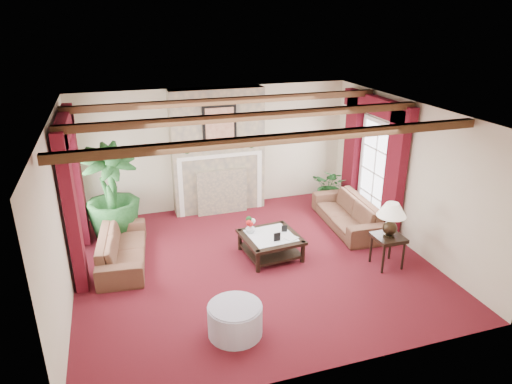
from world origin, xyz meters
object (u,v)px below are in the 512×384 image
object	(u,v)px
sofa_right	(348,208)
potted_palm	(114,212)
ottoman	(235,320)
sofa_left	(122,243)
side_table	(387,251)
coffee_table	(271,246)

from	to	relation	value
sofa_right	potted_palm	size ratio (longest dim) A/B	1.04
ottoman	sofa_left	bearing A→B (deg)	119.06
sofa_right	ottoman	xyz separation A→B (m)	(-3.11, -2.58, -0.18)
sofa_left	ottoman	distance (m)	2.85
ottoman	potted_palm	bearing A→B (deg)	112.51
sofa_left	side_table	world-z (taller)	sofa_left
side_table	ottoman	xyz separation A→B (m)	(-3.00, -0.95, -0.07)
potted_palm	coffee_table	distance (m)	3.16
sofa_left	potted_palm	world-z (taller)	potted_palm
sofa_left	side_table	bearing A→B (deg)	-103.45
sofa_left	ottoman	world-z (taller)	sofa_left
sofa_right	coffee_table	xyz separation A→B (m)	(-1.92, -0.68, -0.20)
sofa_left	side_table	distance (m)	4.65
coffee_table	sofa_right	bearing A→B (deg)	14.43
side_table	ottoman	bearing A→B (deg)	-162.48
sofa_right	side_table	world-z (taller)	sofa_right
potted_palm	ottoman	bearing A→B (deg)	-67.49
sofa_left	potted_palm	distance (m)	1.09
side_table	ottoman	distance (m)	3.15
potted_palm	coffee_table	world-z (taller)	potted_palm
ottoman	coffee_table	bearing A→B (deg)	57.92
side_table	potted_palm	bearing A→B (deg)	149.73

